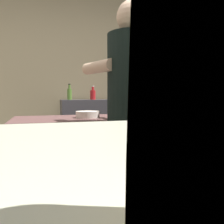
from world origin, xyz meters
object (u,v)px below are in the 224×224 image
(bottle_vinegar, at_px, (116,95))
(bottle_hot_sauce, at_px, (70,94))
(chefs_knife, at_px, (146,116))
(bartender, at_px, (133,112))
(bottle_olive_oil, at_px, (93,94))
(mixing_bowl, at_px, (88,114))
(knife_block, at_px, (184,103))

(bottle_vinegar, bearing_deg, bottle_hot_sauce, -176.83)
(bottle_vinegar, bearing_deg, chefs_knife, -96.63)
(bartender, bearing_deg, bottle_vinegar, -32.04)
(chefs_knife, bearing_deg, bottle_vinegar, 94.70)
(bottle_olive_oil, xyz_separation_m, bottle_hot_sauce, (-0.33, -0.02, 0.01))
(bartender, height_order, bottle_hot_sauce, bartender)
(bartender, xyz_separation_m, bottle_olive_oil, (0.10, 1.81, 0.12))
(mixing_bowl, distance_m, bottle_vinegar, 1.56)
(knife_block, bearing_deg, bottle_hot_sauce, 127.81)
(mixing_bowl, bearing_deg, bottle_hot_sauce, 90.01)
(bottle_olive_oil, height_order, bottle_hot_sauce, bottle_hot_sauce)
(bottle_olive_oil, bearing_deg, bartender, -93.11)
(chefs_knife, height_order, bottle_hot_sauce, bottle_hot_sauce)
(mixing_bowl, distance_m, bottle_olive_oil, 1.42)
(knife_block, bearing_deg, bartender, -143.69)
(bartender, distance_m, knife_block, 0.92)
(knife_block, bearing_deg, bottle_vinegar, 102.99)
(mixing_bowl, relative_size, bottle_olive_oil, 0.99)
(knife_block, bearing_deg, chefs_knife, -163.25)
(bartender, height_order, bottle_olive_oil, bartender)
(bottle_vinegar, bearing_deg, bottle_olive_oil, -176.91)
(bottle_olive_oil, bearing_deg, bottle_hot_sauce, -176.75)
(knife_block, relative_size, bottle_vinegar, 1.56)
(bartender, relative_size, knife_block, 6.34)
(knife_block, height_order, bottle_olive_oil, bottle_olive_oil)
(mixing_bowl, height_order, bottle_olive_oil, bottle_olive_oil)
(bartender, distance_m, bottle_hot_sauce, 1.81)
(mixing_bowl, height_order, chefs_knife, mixing_bowl)
(mixing_bowl, relative_size, chefs_knife, 0.80)
(bartender, distance_m, chefs_knife, 0.50)
(bartender, bearing_deg, knife_block, -72.09)
(bottle_vinegar, height_order, bottle_hot_sauce, bottle_hot_sauce)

